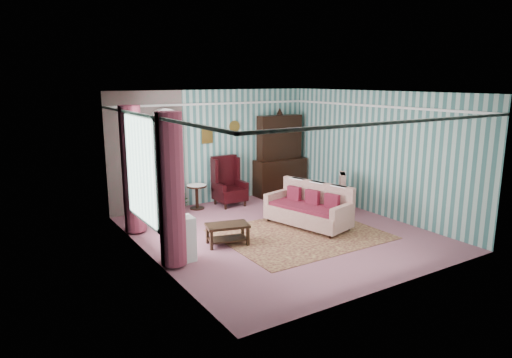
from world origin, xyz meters
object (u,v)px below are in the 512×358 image
dresser_hutch (280,153)px  seated_woman (164,192)px  wingback_right (230,181)px  floral_armchair (329,194)px  nest_table (340,196)px  coffee_table (227,234)px  bookcase (167,166)px  wingback_left (164,190)px  plant_stand (178,240)px  sofa (308,204)px  round_side_table (197,197)px

dresser_hutch → seated_woman: bearing=-175.6°
wingback_right → floral_armchair: wingback_right is taller
nest_table → coffee_table: bearing=-166.1°
seated_woman → bookcase: bearing=57.3°
seated_woman → floral_armchair: seated_woman is taller
wingback_right → seated_woman: size_ratio=1.06×
floral_armchair → wingback_right: bearing=83.8°
floral_armchair → wingback_left: bearing=102.4°
plant_stand → sofa: sofa is taller
floral_armchair → plant_stand: bearing=142.1°
seated_woman → coffee_table: (0.33, -2.47, -0.38)m
nest_table → sofa: 1.91m
seated_woman → nest_table: bearing=-20.8°
plant_stand → wingback_left: bearing=73.8°
nest_table → seated_woman: bearing=159.2°
bookcase → nest_table: size_ratio=4.15×
seated_woman → floral_armchair: size_ratio=1.30×
round_side_table → coffee_table: size_ratio=0.74×
nest_table → coffee_table: 3.85m
dresser_hutch → plant_stand: bearing=-144.9°
floral_armchair → coffee_table: (-3.17, -0.67, -0.24)m
bookcase → coffee_table: bookcase is taller
dresser_hutch → floral_armchair: dresser_hutch is taller
bookcase → round_side_table: bearing=-20.3°
round_side_table → plant_stand: plant_stand is taller
dresser_hutch → wingback_right: bearing=-171.2°
round_side_table → nest_table: round_side_table is taller
wingback_left → wingback_right: same height
bookcase → sofa: bookcase is taller
seated_woman → round_side_table: 0.96m
bookcase → floral_armchair: (3.25, -2.19, -0.67)m
floral_armchair → coffee_table: bearing=141.6°
dresser_hutch → coffee_table: 4.30m
round_side_table → sofa: size_ratio=0.32×
seated_woman → sofa: bearing=-45.2°
nest_table → wingback_left: bearing=159.2°
dresser_hutch → nest_table: 2.11m
round_side_table → plant_stand: 3.36m
seated_woman → coffee_table: bearing=-82.4°
plant_stand → wingback_right: bearing=47.2°
bookcase → sofa: (2.12, -2.78, -0.61)m
dresser_hutch → wingback_left: dresser_hutch is taller
round_side_table → floral_armchair: (2.60, -1.95, 0.15)m
bookcase → wingback_right: bearing=-14.6°
floral_armchair → coffee_table: size_ratio=1.11×
sofa → bookcase: bearing=22.3°
seated_woman → dresser_hutch: bearing=4.4°
round_side_table → nest_table: 3.60m
seated_woman → plant_stand: (-0.80, -2.75, -0.19)m
nest_table → plant_stand: 5.02m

